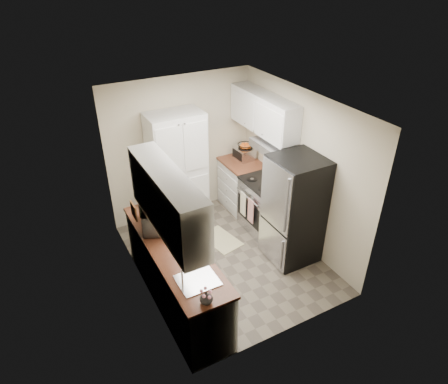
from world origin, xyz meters
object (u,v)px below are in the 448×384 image
object	(u,v)px
toaster_oven	(244,153)
wine_bottle	(141,208)
refrigerator	(294,210)
microwave	(159,216)
electric_range	(265,205)
pantry_cabinet	(178,170)

from	to	relation	value
toaster_oven	wine_bottle	bearing A→B (deg)	-161.71
refrigerator	microwave	distance (m)	2.00
electric_range	wine_bottle	size ratio (longest dim) A/B	3.75
pantry_cabinet	microwave	distance (m)	1.48
toaster_oven	refrigerator	bearing A→B (deg)	-99.11
pantry_cabinet	toaster_oven	size ratio (longest dim) A/B	5.47
pantry_cabinet	toaster_oven	bearing A→B (deg)	-0.43
toaster_oven	pantry_cabinet	bearing A→B (deg)	175.45
toaster_oven	electric_range	bearing A→B (deg)	-101.30
wine_bottle	toaster_oven	size ratio (longest dim) A/B	0.82
electric_range	wine_bottle	xyz separation A→B (m)	(-2.11, -0.00, 0.59)
refrigerator	wine_bottle	bearing A→B (deg)	158.92
refrigerator	wine_bottle	distance (m)	2.23
refrigerator	electric_range	bearing A→B (deg)	87.52
refrigerator	toaster_oven	bearing A→B (deg)	85.00
pantry_cabinet	refrigerator	xyz separation A→B (m)	(1.14, -1.73, -0.15)
microwave	wine_bottle	world-z (taller)	microwave
refrigerator	wine_bottle	xyz separation A→B (m)	(-2.07, 0.80, 0.22)
wine_bottle	pantry_cabinet	bearing A→B (deg)	44.80
electric_range	toaster_oven	xyz separation A→B (m)	(0.12, 0.92, 0.55)
refrigerator	toaster_oven	xyz separation A→B (m)	(0.15, 1.72, 0.18)
refrigerator	microwave	size ratio (longest dim) A/B	2.94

